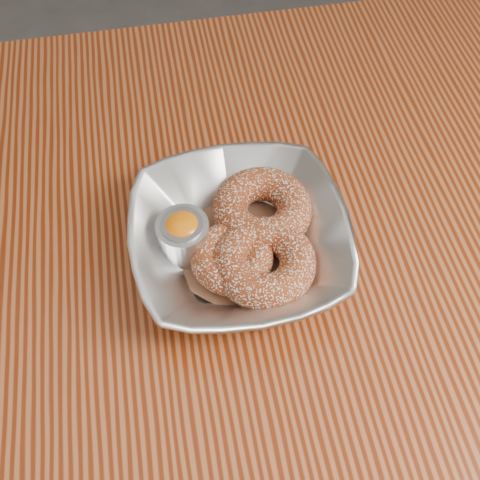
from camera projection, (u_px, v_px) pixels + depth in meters
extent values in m
plane|color=#565659|center=(287.00, 403.00, 1.30)|extent=(4.00, 4.00, 0.00)
cube|color=brown|center=(329.00, 223.00, 0.69)|extent=(1.20, 0.80, 0.04)
cube|color=#5F2914|center=(1.00, 233.00, 1.13)|extent=(0.06, 0.06, 0.71)
imported|color=#BABDC2|center=(240.00, 240.00, 0.62)|extent=(0.24, 0.24, 0.06)
cube|color=brown|center=(240.00, 250.00, 0.63)|extent=(0.20, 0.20, 0.00)
torus|color=maroon|center=(262.00, 209.00, 0.64)|extent=(0.13, 0.13, 0.04)
torus|color=maroon|center=(232.00, 258.00, 0.61)|extent=(0.12, 0.12, 0.03)
torus|color=maroon|center=(264.00, 262.00, 0.60)|extent=(0.11, 0.11, 0.04)
cylinder|color=#BABDC2|center=(184.00, 237.00, 0.62)|extent=(0.06, 0.06, 0.05)
cylinder|color=gray|center=(183.00, 235.00, 0.61)|extent=(0.05, 0.05, 0.04)
ellipsoid|color=orange|center=(182.00, 228.00, 0.60)|extent=(0.04, 0.04, 0.03)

